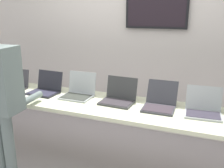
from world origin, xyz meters
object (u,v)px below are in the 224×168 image
at_px(laptop_station_3, 79,91).
at_px(laptop_station_6, 203,108).
at_px(laptop_station_2, 46,88).
at_px(laptop_station_5, 160,102).
at_px(workbench, 95,106).
at_px(laptop_station_1, 14,85).
at_px(laptop_station_4, 119,97).
at_px(coffee_mug, 11,95).

distance_m(laptop_station_3, laptop_station_6, 1.38).
bearing_deg(laptop_station_2, laptop_station_5, 0.80).
xyz_separation_m(workbench, laptop_station_5, (0.70, 0.09, 0.10)).
distance_m(laptop_station_1, laptop_station_2, 0.46).
relative_size(laptop_station_2, laptop_station_6, 1.03).
height_order(laptop_station_4, laptop_station_5, laptop_station_4).
distance_m(workbench, laptop_station_3, 0.29).
bearing_deg(laptop_station_1, laptop_station_6, 0.85).
relative_size(workbench, laptop_station_3, 10.74).
distance_m(laptop_station_2, coffee_mug, 0.40).
distance_m(laptop_station_1, laptop_station_4, 1.41).
height_order(laptop_station_2, laptop_station_6, laptop_station_2).
bearing_deg(coffee_mug, laptop_station_1, 125.97).
xyz_separation_m(laptop_station_2, coffee_mug, (-0.24, -0.32, -0.02)).
xyz_separation_m(laptop_station_1, coffee_mug, (0.22, -0.30, -0.02)).
relative_size(laptop_station_3, laptop_station_6, 0.97).
distance_m(laptop_station_2, laptop_station_5, 1.40).
bearing_deg(laptop_station_4, laptop_station_1, -178.41).
bearing_deg(laptop_station_6, workbench, -175.79).
relative_size(laptop_station_5, coffee_mug, 4.77).
relative_size(workbench, laptop_station_1, 11.09).
distance_m(laptop_station_1, laptop_station_5, 1.86).
bearing_deg(laptop_station_6, laptop_station_2, -179.61).
xyz_separation_m(workbench, laptop_station_2, (-0.69, 0.07, 0.10)).
bearing_deg(coffee_mug, laptop_station_2, 52.72).
height_order(laptop_station_1, laptop_station_6, laptop_station_6).
xyz_separation_m(laptop_station_3, laptop_station_6, (1.38, -0.01, -0.00)).
distance_m(workbench, laptop_station_4, 0.28).
relative_size(laptop_station_3, laptop_station_4, 0.95).
height_order(laptop_station_1, laptop_station_5, laptop_station_5).
distance_m(laptop_station_5, coffee_mug, 1.68).
bearing_deg(laptop_station_5, workbench, -172.70).
distance_m(laptop_station_4, laptop_station_5, 0.46).
distance_m(laptop_station_1, laptop_station_3, 0.91).
height_order(workbench, laptop_station_3, laptop_station_3).
bearing_deg(coffee_mug, workbench, 14.93).
height_order(workbench, laptop_station_2, laptop_station_2).
height_order(laptop_station_1, laptop_station_2, laptop_station_2).
bearing_deg(laptop_station_1, laptop_station_2, 2.64).
xyz_separation_m(laptop_station_5, coffee_mug, (-1.64, -0.34, -0.02)).
bearing_deg(laptop_station_6, coffee_mug, -170.85).
distance_m(laptop_station_3, laptop_station_5, 0.95).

